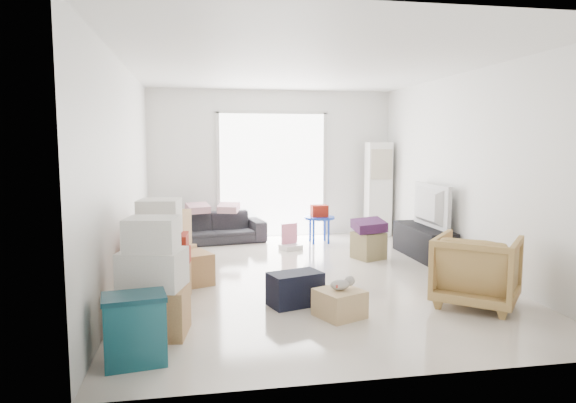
{
  "coord_description": "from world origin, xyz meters",
  "views": [
    {
      "loc": [
        -1.4,
        -6.44,
        1.74
      ],
      "look_at": [
        -0.21,
        0.2,
        0.97
      ],
      "focal_mm": 32.0,
      "sensor_mm": 36.0,
      "label": 1
    }
  ],
  "objects_px": {
    "television": "(424,222)",
    "storage_bins": "(135,329)",
    "ac_tower": "(378,189)",
    "wood_crate": "(340,303)",
    "sofa": "(212,223)",
    "armchair": "(477,267)",
    "ottoman": "(368,246)",
    "kids_table": "(319,216)",
    "tv_console": "(423,242)"
  },
  "relations": [
    {
      "from": "television",
      "to": "storage_bins",
      "type": "height_order",
      "value": "television"
    },
    {
      "from": "ac_tower",
      "to": "wood_crate",
      "type": "relative_size",
      "value": 4.24
    },
    {
      "from": "sofa",
      "to": "armchair",
      "type": "bearing_deg",
      "value": -65.64
    },
    {
      "from": "ac_tower",
      "to": "wood_crate",
      "type": "xyz_separation_m",
      "value": [
        -1.96,
        -4.27,
        -0.74
      ]
    },
    {
      "from": "storage_bins",
      "to": "sofa",
      "type": "bearing_deg",
      "value": 81.1
    },
    {
      "from": "television",
      "to": "armchair",
      "type": "distance_m",
      "value": 2.34
    },
    {
      "from": "storage_bins",
      "to": "ottoman",
      "type": "height_order",
      "value": "storage_bins"
    },
    {
      "from": "storage_bins",
      "to": "wood_crate",
      "type": "relative_size",
      "value": 1.36
    },
    {
      "from": "ac_tower",
      "to": "storage_bins",
      "type": "xyz_separation_m",
      "value": [
        -3.85,
        -5.05,
        -0.59
      ]
    },
    {
      "from": "storage_bins",
      "to": "kids_table",
      "type": "bearing_deg",
      "value": 60.32
    },
    {
      "from": "ac_tower",
      "to": "storage_bins",
      "type": "height_order",
      "value": "ac_tower"
    },
    {
      "from": "sofa",
      "to": "kids_table",
      "type": "height_order",
      "value": "sofa"
    },
    {
      "from": "television",
      "to": "ac_tower",
      "type": "bearing_deg",
      "value": 1.83
    },
    {
      "from": "television",
      "to": "tv_console",
      "type": "bearing_deg",
      "value": 0.0
    },
    {
      "from": "ottoman",
      "to": "wood_crate",
      "type": "height_order",
      "value": "ottoman"
    },
    {
      "from": "armchair",
      "to": "wood_crate",
      "type": "distance_m",
      "value": 1.57
    },
    {
      "from": "television",
      "to": "ottoman",
      "type": "relative_size",
      "value": 2.82
    },
    {
      "from": "television",
      "to": "sofa",
      "type": "height_order",
      "value": "sofa"
    },
    {
      "from": "television",
      "to": "wood_crate",
      "type": "xyz_separation_m",
      "value": [
        -2.01,
        -2.39,
        -0.41
      ]
    },
    {
      "from": "sofa",
      "to": "kids_table",
      "type": "xyz_separation_m",
      "value": [
        1.84,
        -0.33,
        0.12
      ]
    },
    {
      "from": "armchair",
      "to": "ac_tower",
      "type": "bearing_deg",
      "value": -54.95
    },
    {
      "from": "sofa",
      "to": "armchair",
      "type": "xyz_separation_m",
      "value": [
        2.67,
        -4.02,
        0.07
      ]
    },
    {
      "from": "television",
      "to": "wood_crate",
      "type": "height_order",
      "value": "television"
    },
    {
      "from": "ac_tower",
      "to": "television",
      "type": "bearing_deg",
      "value": -88.48
    },
    {
      "from": "armchair",
      "to": "storage_bins",
      "type": "xyz_separation_m",
      "value": [
        -3.44,
        -0.88,
        -0.14
      ]
    },
    {
      "from": "ac_tower",
      "to": "armchair",
      "type": "bearing_deg",
      "value": -95.64
    },
    {
      "from": "television",
      "to": "storage_bins",
      "type": "relative_size",
      "value": 2.01
    },
    {
      "from": "armchair",
      "to": "storage_bins",
      "type": "relative_size",
      "value": 1.5
    },
    {
      "from": "television",
      "to": "kids_table",
      "type": "xyz_separation_m",
      "value": [
        -1.3,
        1.4,
        -0.07
      ]
    },
    {
      "from": "ac_tower",
      "to": "kids_table",
      "type": "bearing_deg",
      "value": -158.87
    },
    {
      "from": "television",
      "to": "storage_bins",
      "type": "distance_m",
      "value": 5.03
    },
    {
      "from": "wood_crate",
      "to": "armchair",
      "type": "bearing_deg",
      "value": 3.64
    },
    {
      "from": "kids_table",
      "to": "wood_crate",
      "type": "relative_size",
      "value": 1.6
    },
    {
      "from": "storage_bins",
      "to": "armchair",
      "type": "bearing_deg",
      "value": 14.35
    },
    {
      "from": "armchair",
      "to": "storage_bins",
      "type": "distance_m",
      "value": 3.55
    },
    {
      "from": "sofa",
      "to": "kids_table",
      "type": "bearing_deg",
      "value": -19.46
    },
    {
      "from": "kids_table",
      "to": "ottoman",
      "type": "bearing_deg",
      "value": -72.09
    },
    {
      "from": "storage_bins",
      "to": "wood_crate",
      "type": "distance_m",
      "value": 2.05
    },
    {
      "from": "sofa",
      "to": "armchair",
      "type": "relative_size",
      "value": 2.13
    },
    {
      "from": "ac_tower",
      "to": "kids_table",
      "type": "distance_m",
      "value": 1.39
    },
    {
      "from": "ac_tower",
      "to": "ottoman",
      "type": "xyz_separation_m",
      "value": [
        -0.81,
        -1.83,
        -0.67
      ]
    },
    {
      "from": "ac_tower",
      "to": "tv_console",
      "type": "relative_size",
      "value": 1.24
    },
    {
      "from": "tv_console",
      "to": "ottoman",
      "type": "xyz_separation_m",
      "value": [
        -0.86,
        0.05,
        -0.03
      ]
    },
    {
      "from": "ac_tower",
      "to": "armchair",
      "type": "relative_size",
      "value": 2.08
    },
    {
      "from": "ottoman",
      "to": "storage_bins",
      "type": "bearing_deg",
      "value": -133.34
    },
    {
      "from": "ac_tower",
      "to": "ottoman",
      "type": "height_order",
      "value": "ac_tower"
    },
    {
      "from": "sofa",
      "to": "storage_bins",
      "type": "relative_size",
      "value": 3.2
    },
    {
      "from": "tv_console",
      "to": "television",
      "type": "height_order",
      "value": "television"
    },
    {
      "from": "storage_bins",
      "to": "wood_crate",
      "type": "xyz_separation_m",
      "value": [
        1.89,
        0.78,
        -0.14
      ]
    },
    {
      "from": "ottoman",
      "to": "wood_crate",
      "type": "xyz_separation_m",
      "value": [
        -1.15,
        -2.44,
        -0.06
      ]
    }
  ]
}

